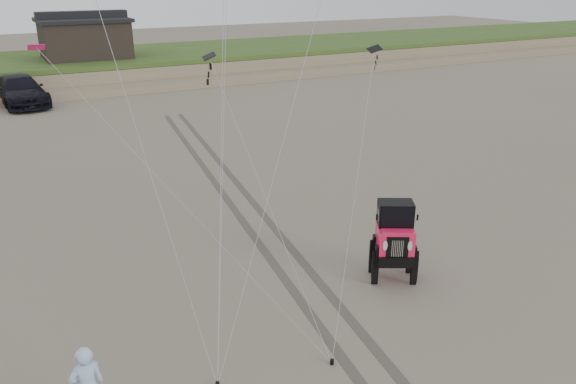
{
  "coord_description": "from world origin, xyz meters",
  "views": [
    {
      "loc": [
        -5.17,
        -8.13,
        7.49
      ],
      "look_at": [
        0.86,
        3.0,
        2.6
      ],
      "focal_mm": 35.0,
      "sensor_mm": 36.0,
      "label": 1
    }
  ],
  "objects": [
    {
      "name": "tire_tracks",
      "position": [
        2.0,
        8.0,
        0.0
      ],
      "size": [
        5.22,
        29.74,
        0.01
      ],
      "color": "#4C443D",
      "rests_on": "ground"
    },
    {
      "name": "truck_c",
      "position": [
        -3.28,
        29.97,
        0.88
      ],
      "size": [
        3.21,
        6.34,
        1.76
      ],
      "primitive_type": "imported",
      "rotation": [
        0.0,
        0.0,
        0.13
      ],
      "color": "black",
      "rests_on": "ground"
    },
    {
      "name": "stake_aux",
      "position": [
        0.16,
        -0.2,
        0.06
      ],
      "size": [
        0.08,
        0.08,
        0.12
      ],
      "primitive_type": "cylinder",
      "color": "black",
      "rests_on": "ground"
    },
    {
      "name": "jeep",
      "position": [
        3.45,
        2.01,
        0.85
      ],
      "size": [
        3.97,
        4.94,
        1.7
      ],
      "primitive_type": null,
      "rotation": [
        0.0,
        0.0,
        -0.52
      ],
      "color": "#FF1D50",
      "rests_on": "ground"
    },
    {
      "name": "dune_ridge",
      "position": [
        0.0,
        37.5,
        0.82
      ],
      "size": [
        160.0,
        14.25,
        1.73
      ],
      "color": "#7A6B54",
      "rests_on": "ground"
    },
    {
      "name": "cabin",
      "position": [
        2.0,
        37.0,
        3.24
      ],
      "size": [
        6.4,
        5.4,
        3.35
      ],
      "color": "black",
      "rests_on": "dune_ridge"
    },
    {
      "name": "ground",
      "position": [
        0.0,
        0.0,
        0.0
      ],
      "size": [
        160.0,
        160.0,
        0.0
      ],
      "primitive_type": "plane",
      "color": "#6B6054",
      "rests_on": "ground"
    }
  ]
}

